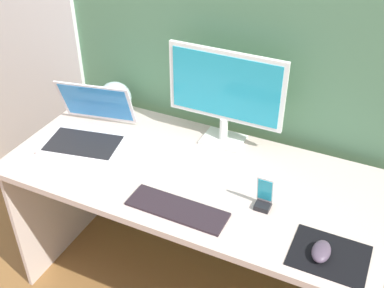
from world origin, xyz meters
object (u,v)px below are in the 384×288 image
(keyboard_external, at_px, (177,209))
(mouse, at_px, (321,251))
(phone_in_dock, at_px, (264,197))
(fishbowl, at_px, (115,98))
(monitor, at_px, (225,93))
(laptop, at_px, (88,129))

(keyboard_external, xyz_separation_m, mouse, (0.52, 0.00, 0.02))
(phone_in_dock, bearing_deg, mouse, -30.72)
(keyboard_external, bearing_deg, fishbowl, 140.23)
(monitor, xyz_separation_m, phone_in_dock, (0.30, -0.33, -0.19))
(fishbowl, height_order, phone_in_dock, fishbowl)
(phone_in_dock, bearing_deg, fishbowl, 158.21)
(fishbowl, bearing_deg, mouse, -23.88)
(keyboard_external, distance_m, phone_in_dock, 0.32)
(monitor, xyz_separation_m, laptop, (-0.54, -0.24, -0.19))
(laptop, bearing_deg, phone_in_dock, -6.75)
(fishbowl, distance_m, keyboard_external, 0.76)
(laptop, relative_size, keyboard_external, 1.07)
(mouse, bearing_deg, phone_in_dock, 148.87)
(mouse, bearing_deg, monitor, 137.98)
(fishbowl, distance_m, mouse, 1.21)
(monitor, height_order, mouse, monitor)
(fishbowl, height_order, mouse, fishbowl)
(mouse, bearing_deg, laptop, 166.90)
(laptop, height_order, mouse, laptop)
(monitor, distance_m, keyboard_external, 0.54)
(fishbowl, height_order, keyboard_external, fishbowl)
(mouse, xyz_separation_m, phone_in_dock, (-0.24, 0.14, 0.03))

